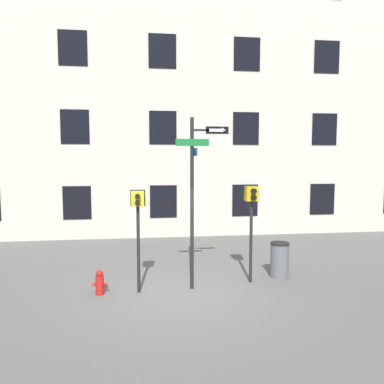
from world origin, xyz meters
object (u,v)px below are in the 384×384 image
Objects in this scene: street_sign_pole at (195,188)px; pedestrian_signal_left at (138,213)px; fire_hydrant at (100,283)px; trash_bin at (280,260)px; pedestrian_signal_right at (252,207)px.

street_sign_pole is 1.52m from pedestrian_signal_left.
trash_bin is (4.75, 0.72, 0.20)m from fire_hydrant.
pedestrian_signal_right is at bearing 7.34° from pedestrian_signal_left.
pedestrian_signal_left is 2.59× the size of trash_bin.
pedestrian_signal_left is 0.98× the size of pedestrian_signal_right.
street_sign_pole reaches higher than pedestrian_signal_left.
pedestrian_signal_left reaches higher than trash_bin.
fire_hydrant is (-0.93, -0.05, -1.65)m from pedestrian_signal_left.
pedestrian_signal_left is at bearing 2.80° from fire_hydrant.
fire_hydrant is 4.80m from trash_bin.
street_sign_pole reaches higher than fire_hydrant.
fire_hydrant is 0.62× the size of trash_bin.
pedestrian_signal_left is 2.94m from pedestrian_signal_right.
pedestrian_signal_right is 2.66× the size of trash_bin.
pedestrian_signal_left is at bearing -170.04° from trash_bin.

